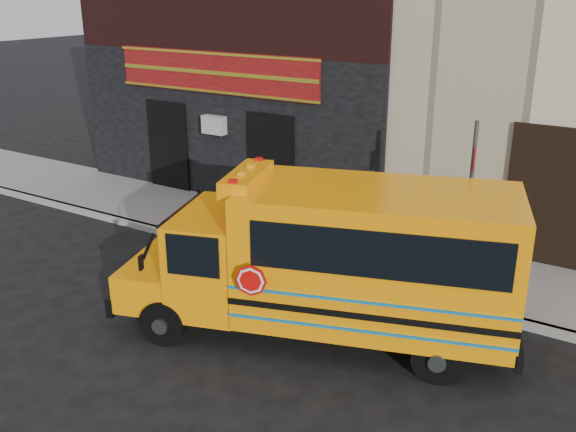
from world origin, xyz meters
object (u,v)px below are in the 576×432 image
Objects in this scene: sign_pole at (469,207)px; bicycle at (247,274)px; cyclist at (250,254)px; school_bus at (337,258)px.

sign_pole is 4.46m from bicycle.
cyclist is at bearing -99.85° from bicycle.
school_bus is 2.02× the size of sign_pole.
school_bus is 2.90m from sign_pole.
school_bus reaches higher than cyclist.
school_bus is at bearing -120.29° from sign_pole.
cyclist is (0.10, -0.01, 0.45)m from bicycle.
bicycle is at bearing 83.00° from cyclist.
sign_pole is 1.96× the size of cyclist.
sign_pole reaches higher than bicycle.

